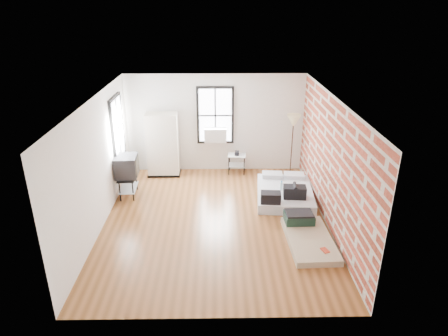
{
  "coord_description": "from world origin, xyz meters",
  "views": [
    {
      "loc": [
        0.07,
        -7.88,
        4.67
      ],
      "look_at": [
        0.2,
        0.3,
        1.18
      ],
      "focal_mm": 32.0,
      "sensor_mm": 36.0,
      "label": 1
    }
  ],
  "objects_px": {
    "mattress_main": "(285,192)",
    "mattress_bare": "(307,234)",
    "floor_lamp": "(293,124)",
    "side_table": "(237,159)",
    "wardrobe": "(163,145)",
    "tv_stand": "(127,167)"
  },
  "relations": [
    {
      "from": "wardrobe",
      "to": "mattress_bare",
      "type": "bearing_deg",
      "value": -45.56
    },
    {
      "from": "side_table",
      "to": "tv_stand",
      "type": "height_order",
      "value": "tv_stand"
    },
    {
      "from": "wardrobe",
      "to": "side_table",
      "type": "bearing_deg",
      "value": 1.47
    },
    {
      "from": "side_table",
      "to": "tv_stand",
      "type": "xyz_separation_m",
      "value": [
        -2.82,
        -1.39,
        0.33
      ]
    },
    {
      "from": "mattress_bare",
      "to": "floor_lamp",
      "type": "relative_size",
      "value": 0.99
    },
    {
      "from": "floor_lamp",
      "to": "side_table",
      "type": "bearing_deg",
      "value": 177.4
    },
    {
      "from": "side_table",
      "to": "wardrobe",
      "type": "bearing_deg",
      "value": -178.07
    },
    {
      "from": "mattress_main",
      "to": "tv_stand",
      "type": "height_order",
      "value": "tv_stand"
    },
    {
      "from": "side_table",
      "to": "tv_stand",
      "type": "bearing_deg",
      "value": -153.73
    },
    {
      "from": "mattress_bare",
      "to": "tv_stand",
      "type": "height_order",
      "value": "tv_stand"
    },
    {
      "from": "mattress_main",
      "to": "floor_lamp",
      "type": "height_order",
      "value": "floor_lamp"
    },
    {
      "from": "floor_lamp",
      "to": "mattress_main",
      "type": "bearing_deg",
      "value": -104.67
    },
    {
      "from": "side_table",
      "to": "floor_lamp",
      "type": "xyz_separation_m",
      "value": [
        1.54,
        -0.07,
        1.05
      ]
    },
    {
      "from": "mattress_main",
      "to": "mattress_bare",
      "type": "bearing_deg",
      "value": -79.42
    },
    {
      "from": "mattress_main",
      "to": "mattress_bare",
      "type": "xyz_separation_m",
      "value": [
        0.18,
        -1.86,
        -0.05
      ]
    },
    {
      "from": "mattress_main",
      "to": "floor_lamp",
      "type": "xyz_separation_m",
      "value": [
        0.41,
        1.55,
        1.33
      ]
    },
    {
      "from": "side_table",
      "to": "floor_lamp",
      "type": "distance_m",
      "value": 1.87
    },
    {
      "from": "mattress_main",
      "to": "mattress_bare",
      "type": "relative_size",
      "value": 1.13
    },
    {
      "from": "wardrobe",
      "to": "tv_stand",
      "type": "distance_m",
      "value": 1.52
    },
    {
      "from": "wardrobe",
      "to": "side_table",
      "type": "height_order",
      "value": "wardrobe"
    },
    {
      "from": "mattress_main",
      "to": "tv_stand",
      "type": "xyz_separation_m",
      "value": [
        -3.96,
        0.23,
        0.61
      ]
    },
    {
      "from": "side_table",
      "to": "floor_lamp",
      "type": "bearing_deg",
      "value": -2.6
    }
  ]
}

